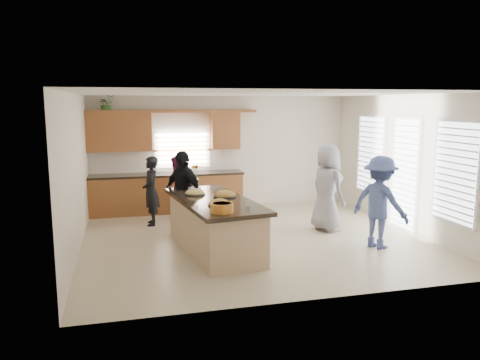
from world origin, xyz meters
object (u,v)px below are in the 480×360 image
object	(u,v)px
salad_bowl	(222,207)
woman_left_front	(183,193)
island	(215,226)
woman_right_back	(380,202)
woman_left_back	(151,191)
woman_right_front	(327,188)
woman_left_mid	(178,188)

from	to	relation	value
salad_bowl	woman_left_front	bearing A→B (deg)	98.62
island	woman_right_back	size ratio (longest dim) A/B	1.67
salad_bowl	woman_right_back	distance (m)	3.07
woman_left_back	woman_right_back	xyz separation A→B (m)	(3.93, -2.66, 0.10)
island	woman_right_front	bearing A→B (deg)	9.67
salad_bowl	woman_left_mid	size ratio (longest dim) A/B	0.25
salad_bowl	woman_right_back	world-z (taller)	woman_right_back
woman_right_back	woman_left_back	bearing A→B (deg)	28.06
woman_left_mid	woman_right_front	world-z (taller)	woman_right_front
woman_left_back	woman_right_front	size ratio (longest dim) A/B	0.84
woman_left_mid	woman_left_front	distance (m)	1.33
woman_left_front	woman_right_back	world-z (taller)	woman_left_front
woman_left_mid	woman_right_back	world-z (taller)	woman_right_back
woman_left_mid	woman_left_front	xyz separation A→B (m)	(-0.05, -1.33, 0.12)
woman_left_front	woman_right_back	distance (m)	3.77
woman_left_back	woman_right_front	xyz separation A→B (m)	(3.51, -1.33, 0.15)
island	woman_left_mid	size ratio (longest dim) A/B	1.94
woman_right_back	island	bearing A→B (deg)	51.87
woman_left_front	woman_right_front	xyz separation A→B (m)	(2.94, -0.37, 0.05)
woman_left_mid	woman_left_back	bearing A→B (deg)	-70.98
salad_bowl	woman_left_mid	world-z (taller)	woman_left_mid
island	woman_right_front	xyz separation A→B (m)	(2.53, 0.79, 0.44)
woman_right_front	salad_bowl	bearing A→B (deg)	111.06
woman_left_mid	woman_left_front	bearing A→B (deg)	-13.45
woman_right_back	woman_left_front	bearing A→B (deg)	35.39
woman_left_front	salad_bowl	bearing A→B (deg)	-27.96
woman_left_mid	woman_left_front	size ratio (longest dim) A/B	0.86
woman_right_back	salad_bowl	bearing A→B (deg)	71.19
island	salad_bowl	size ratio (longest dim) A/B	7.85
salad_bowl	woman_right_front	xyz separation A→B (m)	(2.61, 1.81, -0.13)
island	woman_left_front	distance (m)	1.29
salad_bowl	woman_right_front	bearing A→B (deg)	34.75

